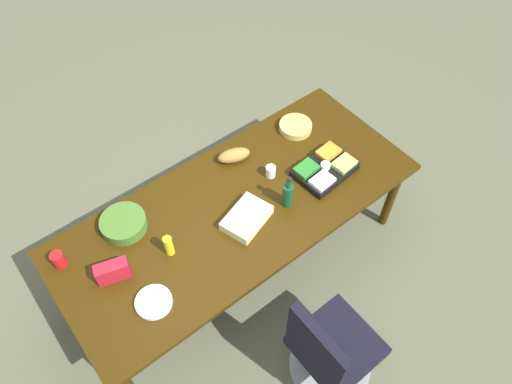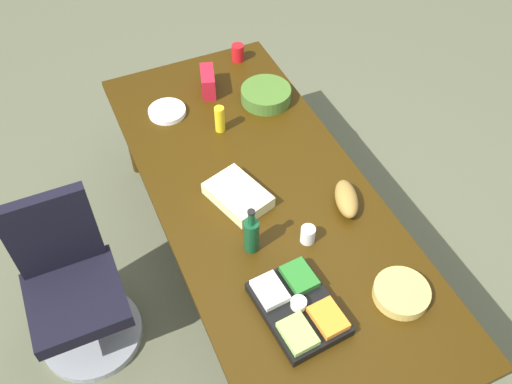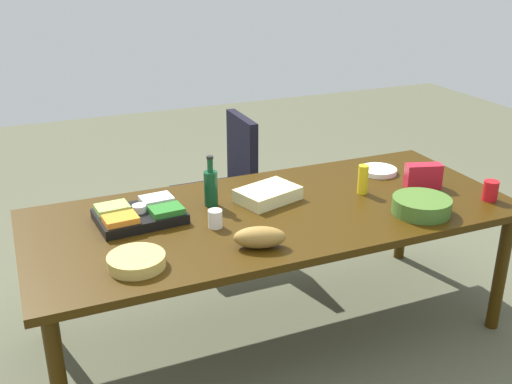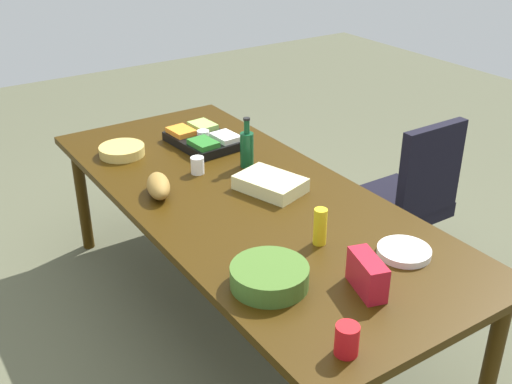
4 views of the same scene
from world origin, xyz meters
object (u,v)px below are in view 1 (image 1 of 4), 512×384
mustard_bottle (169,246)px  paper_cup (271,171)px  office_chair (329,353)px  wine_bottle (288,194)px  paper_plate_stack (154,302)px  conference_table (238,211)px  chip_bag_red (113,271)px  salad_bowl (124,224)px  chip_bowl (296,127)px  sheet_cake (247,218)px  veggie_tray (325,169)px  bread_loaf (234,155)px  red_solo_cup (58,259)px

mustard_bottle → paper_cup: bearing=-174.1°
office_chair → wine_bottle: bearing=-112.5°
mustard_bottle → paper_plate_stack: (0.26, 0.23, -0.07)m
conference_table → mustard_bottle: bearing=2.4°
chip_bag_red → mustard_bottle: mustard_bottle is taller
salad_bowl → paper_plate_stack: bearing=77.6°
office_chair → salad_bowl: 1.56m
conference_table → chip_bowl: 0.85m
salad_bowl → chip_bag_red: bearing=51.7°
chip_bag_red → sheet_cake: bearing=168.8°
sheet_cake → chip_bag_red: chip_bag_red is taller
chip_bowl → veggie_tray: bearing=75.3°
conference_table → chip_bag_red: chip_bag_red is taller
office_chair → sheet_cake: bearing=-93.3°
veggie_tray → wine_bottle: 0.40m
conference_table → chip_bag_red: size_ratio=12.65×
chip_bowl → paper_plate_stack: size_ratio=1.14×
salad_bowl → mustard_bottle: (-0.13, 0.35, 0.04)m
office_chair → bread_loaf: office_chair is taller
salad_bowl → veggie_tray: (-1.35, 0.47, -0.01)m
conference_table → salad_bowl: bearing=-25.5°
office_chair → chip_bag_red: (0.83, -1.09, 0.46)m
paper_cup → sheet_cake: (0.37, 0.20, -0.01)m
salad_bowl → conference_table: bearing=154.5°
paper_cup → veggie_tray: size_ratio=0.20×
salad_bowl → chip_bowl: (-1.47, 0.02, -0.01)m
chip_bag_red → chip_bowl: bearing=-171.1°
conference_table → salad_bowl: salad_bowl is taller
office_chair → sheet_cake: size_ratio=3.01×
mustard_bottle → bread_loaf: 0.86m
office_chair → red_solo_cup: bearing=-52.7°
chip_bowl → red_solo_cup: (1.92, -0.03, 0.03)m
conference_table → paper_cup: paper_cup is taller
conference_table → chip_bowl: size_ratio=10.11×
chip_bag_red → red_solo_cup: size_ratio=1.82×
sheet_cake → chip_bag_red: size_ratio=1.60×
salad_bowl → chip_bowl: size_ratio=1.20×
mustard_bottle → veggie_tray: 1.23m
salad_bowl → bread_loaf: bearing=-178.6°
chip_bag_red → paper_cup: bearing=-178.7°
salad_bowl → bread_loaf: size_ratio=1.25×
conference_table → red_solo_cup: red_solo_cup is taller
wine_bottle → conference_table: bearing=-34.6°
bread_loaf → mustard_bottle: bearing=25.4°
veggie_tray → chip_bag_red: bearing=-6.7°
veggie_tray → paper_plate_stack: 1.49m
bread_loaf → wine_bottle: bearing=95.0°
sheet_cake → paper_plate_stack: sheet_cake is taller
sheet_cake → chip_bowl: 0.92m
paper_cup → red_solo_cup: 1.50m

